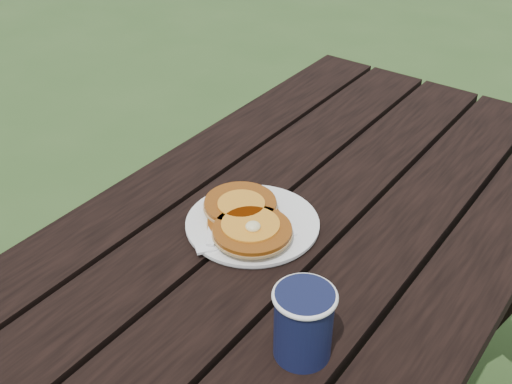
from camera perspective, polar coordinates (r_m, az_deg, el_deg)
The scene contains 5 objects.
plate at distance 1.17m, azimuth -0.31°, elevation -2.88°, with size 0.24×0.24×0.01m, color white.
pancake_stack at distance 1.15m, azimuth -0.87°, elevation -2.44°, with size 0.20×0.19×0.04m.
knife at distance 1.12m, azimuth -0.85°, elevation -4.38°, with size 0.02×0.18×0.01m, color white.
fork at distance 1.15m, azimuth -3.86°, elevation -3.01°, with size 0.03×0.16×0.01m, color white, non-canonical shape.
coffee_cup at distance 0.91m, azimuth 4.25°, elevation -11.31°, with size 0.09×0.09×0.11m.
Camera 1 is at (0.49, -0.64, 1.46)m, focal length 45.00 mm.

